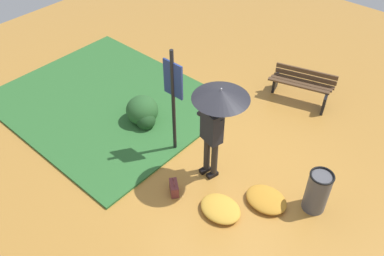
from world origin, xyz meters
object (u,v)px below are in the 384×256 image
at_px(info_sign_post, 173,91).
at_px(handbag, 174,188).
at_px(park_bench, 301,85).
at_px(person_with_umbrella, 217,111).
at_px(trash_bin, 317,191).

relative_size(info_sign_post, handbag, 6.22).
bearing_deg(park_bench, handbag, -93.75).
xyz_separation_m(person_with_umbrella, trash_bin, (1.80, 0.56, -1.13)).
bearing_deg(handbag, trash_bin, 33.76).
relative_size(info_sign_post, park_bench, 1.60).
xyz_separation_m(person_with_umbrella, park_bench, (0.00, 3.18, -1.15)).
distance_m(park_bench, trash_bin, 3.18).
xyz_separation_m(info_sign_post, park_bench, (1.03, 3.15, -1.04)).
bearing_deg(park_bench, info_sign_post, -108.14).
bearing_deg(trash_bin, person_with_umbrella, -162.83).
bearing_deg(person_with_umbrella, handbag, -107.52).
bearing_deg(trash_bin, park_bench, 124.50).
distance_m(person_with_umbrella, handbag, 1.67).
distance_m(handbag, park_bench, 4.02).
distance_m(info_sign_post, handbag, 1.75).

